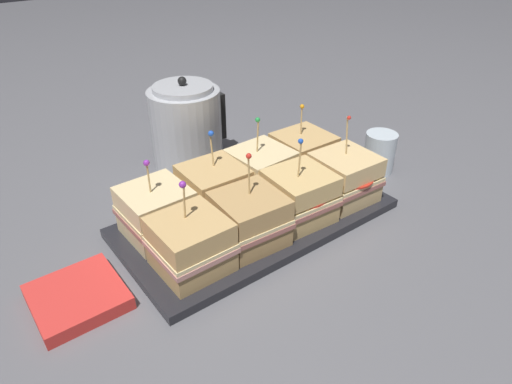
# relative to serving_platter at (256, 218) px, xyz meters

# --- Properties ---
(ground_plane) EXTENTS (6.00, 6.00, 0.00)m
(ground_plane) POSITION_rel_serving_platter_xyz_m (0.00, 0.00, -0.01)
(ground_plane) COLOR slate
(serving_platter) EXTENTS (0.54, 0.28, 0.02)m
(serving_platter) POSITION_rel_serving_platter_xyz_m (0.00, 0.00, 0.00)
(serving_platter) COLOR #232328
(serving_platter) RESTS_ON ground_plane
(sandwich_front_far_left) EXTENTS (0.12, 0.12, 0.17)m
(sandwich_front_far_left) POSITION_rel_serving_platter_xyz_m (-0.18, -0.06, 0.06)
(sandwich_front_far_left) COLOR tan
(sandwich_front_far_left) RESTS_ON serving_platter
(sandwich_front_center_left) EXTENTS (0.13, 0.13, 0.18)m
(sandwich_front_center_left) POSITION_rel_serving_platter_xyz_m (-0.06, -0.06, 0.06)
(sandwich_front_center_left) COLOR tan
(sandwich_front_center_left) RESTS_ON serving_platter
(sandwich_front_center_right) EXTENTS (0.13, 0.13, 0.18)m
(sandwich_front_center_right) POSITION_rel_serving_platter_xyz_m (0.06, -0.06, 0.06)
(sandwich_front_center_right) COLOR tan
(sandwich_front_center_right) RESTS_ON serving_platter
(sandwich_front_far_right) EXTENTS (0.12, 0.13, 0.18)m
(sandwich_front_far_right) POSITION_rel_serving_platter_xyz_m (0.18, -0.06, 0.06)
(sandwich_front_far_right) COLOR #DBB77A
(sandwich_front_far_right) RESTS_ON serving_platter
(sandwich_back_far_left) EXTENTS (0.12, 0.12, 0.16)m
(sandwich_back_far_left) POSITION_rel_serving_platter_xyz_m (-0.18, 0.06, 0.06)
(sandwich_back_far_left) COLOR beige
(sandwich_back_far_left) RESTS_ON serving_platter
(sandwich_back_center_left) EXTENTS (0.12, 0.13, 0.17)m
(sandwich_back_center_left) POSITION_rel_serving_platter_xyz_m (-0.06, 0.06, 0.06)
(sandwich_back_center_left) COLOR tan
(sandwich_back_center_left) RESTS_ON serving_platter
(sandwich_back_center_right) EXTENTS (0.13, 0.13, 0.17)m
(sandwich_back_center_right) POSITION_rel_serving_platter_xyz_m (0.06, 0.06, 0.06)
(sandwich_back_center_right) COLOR beige
(sandwich_back_center_right) RESTS_ON serving_platter
(sandwich_back_far_right) EXTENTS (0.12, 0.12, 0.17)m
(sandwich_back_far_right) POSITION_rel_serving_platter_xyz_m (0.18, 0.06, 0.06)
(sandwich_back_far_right) COLOR tan
(sandwich_back_far_right) RESTS_ON serving_platter
(kettle_steel) EXTENTS (0.19, 0.17, 0.22)m
(kettle_steel) POSITION_rel_serving_platter_xyz_m (0.01, 0.29, 0.09)
(kettle_steel) COLOR #B7BABF
(kettle_steel) RESTS_ON ground_plane
(drinking_glass) EXTENTS (0.07, 0.07, 0.10)m
(drinking_glass) POSITION_rel_serving_platter_xyz_m (0.36, -0.01, 0.04)
(drinking_glass) COLOR silver
(drinking_glass) RESTS_ON ground_plane
(napkin_stack) EXTENTS (0.14, 0.14, 0.02)m
(napkin_stack) POSITION_rel_serving_platter_xyz_m (-0.37, -0.01, 0.00)
(napkin_stack) COLOR red
(napkin_stack) RESTS_ON ground_plane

